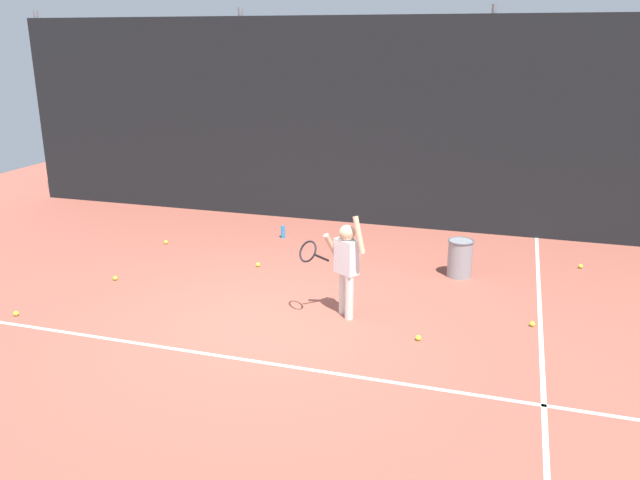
% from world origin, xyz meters
% --- Properties ---
extents(ground_plane, '(20.00, 20.00, 0.00)m').
position_xyz_m(ground_plane, '(0.00, 0.00, 0.00)').
color(ground_plane, '#9E5142').
extents(court_line_baseline, '(9.00, 0.05, 0.00)m').
position_xyz_m(court_line_baseline, '(0.00, -1.07, 0.00)').
color(court_line_baseline, white).
rests_on(court_line_baseline, ground).
extents(court_line_sideline, '(0.05, 9.00, 0.00)m').
position_xyz_m(court_line_sideline, '(3.31, 1.00, 0.00)').
color(court_line_sideline, white).
rests_on(court_line_sideline, ground).
extents(back_fence_windscreen, '(13.98, 0.08, 3.77)m').
position_xyz_m(back_fence_windscreen, '(0.00, 4.65, 1.88)').
color(back_fence_windscreen, black).
rests_on(back_fence_windscreen, ground).
extents(fence_post_0, '(0.09, 0.09, 3.92)m').
position_xyz_m(fence_post_0, '(-6.84, 4.71, 1.96)').
color(fence_post_0, slate).
rests_on(fence_post_0, ground).
extents(fence_post_1, '(0.09, 0.09, 3.92)m').
position_xyz_m(fence_post_1, '(-2.28, 4.71, 1.96)').
color(fence_post_1, slate).
rests_on(fence_post_1, ground).
extents(fence_post_2, '(0.09, 0.09, 3.92)m').
position_xyz_m(fence_post_2, '(2.28, 4.71, 1.96)').
color(fence_post_2, slate).
rests_on(fence_post_2, ground).
extents(tennis_player, '(0.89, 0.53, 1.35)m').
position_xyz_m(tennis_player, '(0.92, 0.39, 0.73)').
color(tennis_player, silver).
rests_on(tennis_player, ground).
extents(ball_hopper, '(0.38, 0.38, 0.56)m').
position_xyz_m(ball_hopper, '(2.18, 2.27, 0.29)').
color(ball_hopper, gray).
rests_on(ball_hopper, ground).
extents(water_bottle, '(0.07, 0.07, 0.22)m').
position_xyz_m(water_bottle, '(-0.99, 3.30, 0.11)').
color(water_bottle, '#268CD8').
rests_on(water_bottle, ground).
extents(tennis_ball_0, '(0.07, 0.07, 0.07)m').
position_xyz_m(tennis_ball_0, '(3.94, 3.17, 0.03)').
color(tennis_ball_0, '#CCE033').
rests_on(tennis_ball_0, ground).
extents(tennis_ball_1, '(0.07, 0.07, 0.07)m').
position_xyz_m(tennis_ball_1, '(1.93, -0.03, 0.03)').
color(tennis_ball_1, '#CCE033').
rests_on(tennis_ball_1, ground).
extents(tennis_ball_2, '(0.07, 0.07, 0.07)m').
position_xyz_m(tennis_ball_2, '(-0.84, 1.77, 0.03)').
color(tennis_ball_2, '#CCE033').
rests_on(tennis_ball_2, ground).
extents(tennis_ball_3, '(0.07, 0.07, 0.07)m').
position_xyz_m(tennis_ball_3, '(-2.61, 0.61, 0.03)').
color(tennis_ball_3, '#CCE033').
rests_on(tennis_ball_3, ground).
extents(tennis_ball_4, '(0.07, 0.07, 0.07)m').
position_xyz_m(tennis_ball_4, '(-2.79, 2.37, 0.03)').
color(tennis_ball_4, '#CCE033').
rests_on(tennis_ball_4, ground).
extents(tennis_ball_5, '(0.07, 0.07, 0.07)m').
position_xyz_m(tennis_ball_5, '(-3.08, -0.85, 0.03)').
color(tennis_ball_5, '#CCE033').
rests_on(tennis_ball_5, ground).
extents(tennis_ball_6, '(0.07, 0.07, 0.07)m').
position_xyz_m(tennis_ball_6, '(3.21, 0.77, 0.03)').
color(tennis_ball_6, '#CCE033').
rests_on(tennis_ball_6, ground).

